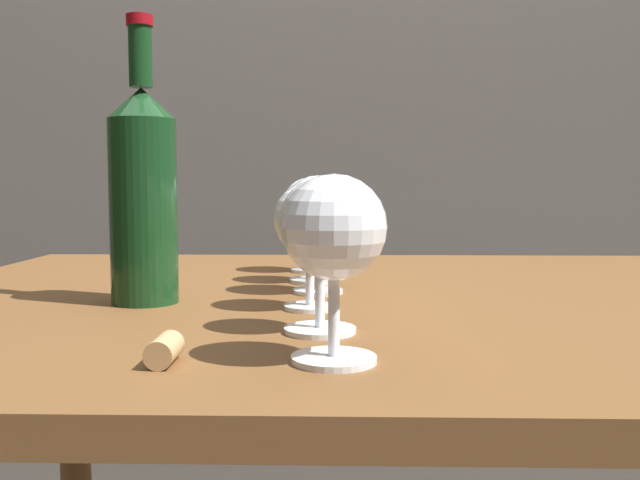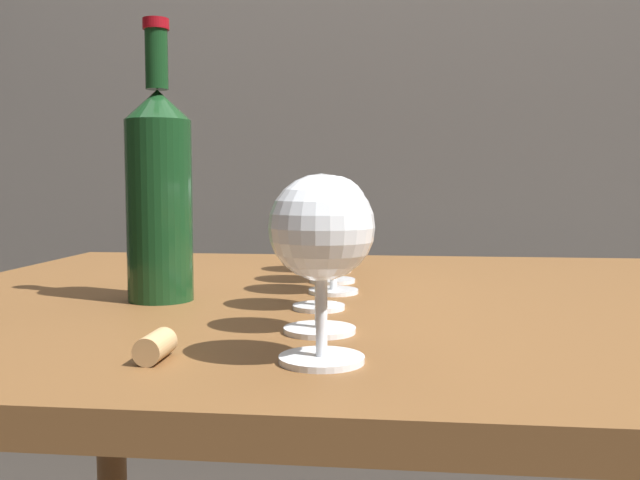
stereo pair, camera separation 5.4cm
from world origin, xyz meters
name	(u,v)px [view 1 (the left image)]	position (x,y,z in m)	size (l,w,h in m)	color
back_wall	(357,43)	(0.00, 1.09, 1.30)	(5.00, 0.08, 2.60)	#59544F
dining_table	(380,372)	(0.00, 0.00, 0.68)	(1.21, 0.91, 0.78)	brown
wine_glass_chardonnay	(334,233)	(-0.06, -0.33, 0.88)	(0.08, 0.08, 0.14)	white
wine_glass_white	(320,223)	(-0.07, -0.23, 0.88)	(0.07, 0.07, 0.14)	white
wine_glass_amber	(310,222)	(-0.08, -0.11, 0.87)	(0.08, 0.08, 0.14)	white
wine_glass_merlot	(318,213)	(-0.08, 0.00, 0.88)	(0.08, 0.08, 0.15)	white
wine_glass_rose	(312,211)	(-0.09, 0.09, 0.87)	(0.08, 0.08, 0.14)	white
wine_glass_pinot	(309,206)	(-0.10, 0.21, 0.88)	(0.08, 0.08, 0.15)	white
wine_bottle	(143,191)	(-0.27, -0.07, 0.90)	(0.08, 0.08, 0.32)	#143819
cork	(164,350)	(-0.19, -0.34, 0.79)	(0.02, 0.02, 0.04)	tan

